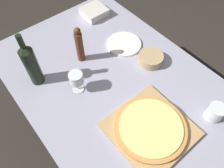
{
  "coord_description": "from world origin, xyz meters",
  "views": [
    {
      "loc": [
        -0.46,
        -0.43,
        1.73
      ],
      "look_at": [
        -0.05,
        0.08,
        0.81
      ],
      "focal_mm": 35.0,
      "sensor_mm": 36.0,
      "label": 1
    }
  ],
  "objects_px": {
    "wine_bottle": "(31,64)",
    "small_bowl": "(150,59)",
    "pizza": "(151,127)",
    "wine_glass": "(76,79)",
    "pepper_mill": "(79,45)"
  },
  "relations": [
    {
      "from": "pizza",
      "to": "wine_glass",
      "type": "height_order",
      "value": "wine_glass"
    },
    {
      "from": "pizza",
      "to": "small_bowl",
      "type": "height_order",
      "value": "small_bowl"
    },
    {
      "from": "pepper_mill",
      "to": "small_bowl",
      "type": "relative_size",
      "value": 1.61
    },
    {
      "from": "wine_bottle",
      "to": "pepper_mill",
      "type": "relative_size",
      "value": 1.41
    },
    {
      "from": "pizza",
      "to": "pepper_mill",
      "type": "distance_m",
      "value": 0.59
    },
    {
      "from": "wine_bottle",
      "to": "pepper_mill",
      "type": "height_order",
      "value": "wine_bottle"
    },
    {
      "from": "wine_glass",
      "to": "small_bowl",
      "type": "height_order",
      "value": "wine_glass"
    },
    {
      "from": "small_bowl",
      "to": "wine_glass",
      "type": "bearing_deg",
      "value": 166.22
    },
    {
      "from": "pizza",
      "to": "wine_bottle",
      "type": "relative_size",
      "value": 1.03
    },
    {
      "from": "wine_bottle",
      "to": "small_bowl",
      "type": "xyz_separation_m",
      "value": [
        0.58,
        -0.3,
        -0.11
      ]
    },
    {
      "from": "pizza",
      "to": "wine_glass",
      "type": "relative_size",
      "value": 2.67
    },
    {
      "from": "pizza",
      "to": "wine_glass",
      "type": "bearing_deg",
      "value": 107.46
    },
    {
      "from": "wine_bottle",
      "to": "small_bowl",
      "type": "height_order",
      "value": "wine_bottle"
    },
    {
      "from": "pizza",
      "to": "small_bowl",
      "type": "distance_m",
      "value": 0.44
    },
    {
      "from": "wine_bottle",
      "to": "pepper_mill",
      "type": "xyz_separation_m",
      "value": [
        0.28,
        -0.02,
        -0.03
      ]
    }
  ]
}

